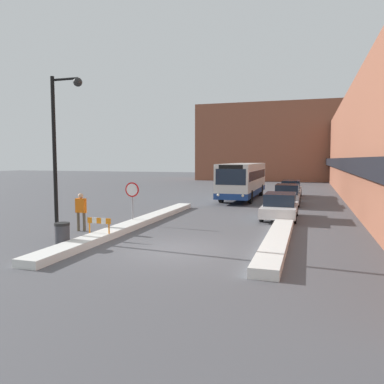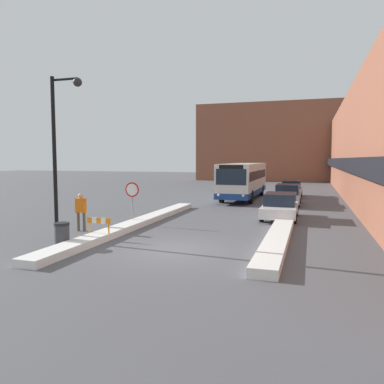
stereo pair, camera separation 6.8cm
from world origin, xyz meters
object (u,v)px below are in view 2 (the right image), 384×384
at_px(parked_car_front, 280,206).
at_px(trash_bin, 62,235).
at_px(parked_car_middle, 288,195).
at_px(parked_car_back, 292,189).
at_px(street_lamp, 60,141).
at_px(stop_sign, 132,194).
at_px(construction_barricade, 99,224).
at_px(pedestrian, 81,208).
at_px(city_bus, 244,180).

height_order(parked_car_front, trash_bin, parked_car_front).
xyz_separation_m(parked_car_middle, trash_bin, (-7.55, -16.63, -0.28)).
distance_m(parked_car_back, street_lamp, 23.45).
height_order(stop_sign, construction_barricade, stop_sign).
relative_size(street_lamp, construction_barricade, 6.15).
distance_m(parked_car_front, pedestrian, 10.95).
bearing_deg(pedestrian, parked_car_back, 64.20).
bearing_deg(city_bus, pedestrian, -106.26).
distance_m(city_bus, parked_car_middle, 5.00).
height_order(parked_car_middle, trash_bin, parked_car_middle).
bearing_deg(parked_car_back, pedestrian, -113.96).
distance_m(parked_car_front, parked_car_middle, 7.01).
bearing_deg(street_lamp, city_bus, 76.79).
bearing_deg(parked_car_front, parked_car_middle, 90.00).
height_order(parked_car_back, pedestrian, pedestrian).
relative_size(city_bus, street_lamp, 1.59).
bearing_deg(construction_barricade, city_bus, 80.58).
distance_m(city_bus, parked_car_front, 10.80).
bearing_deg(construction_barricade, trash_bin, -113.91).
xyz_separation_m(city_bus, parked_car_back, (3.86, 2.97, -0.91)).
distance_m(stop_sign, construction_barricade, 3.85).
bearing_deg(construction_barricade, parked_car_middle, 65.51).
xyz_separation_m(parked_car_front, construction_barricade, (-6.87, -8.06, -0.07)).
bearing_deg(pedestrian, construction_barricade, -39.89).
bearing_deg(pedestrian, parked_car_front, 35.31).
bearing_deg(city_bus, parked_car_back, 37.58).
height_order(parked_car_middle, parked_car_back, parked_car_middle).
bearing_deg(construction_barricade, parked_car_front, 49.59).
distance_m(parked_car_front, street_lamp, 12.45).
distance_m(parked_car_middle, pedestrian, 16.18).
relative_size(street_lamp, trash_bin, 7.12).
bearing_deg(parked_car_middle, construction_barricade, -114.49).
distance_m(street_lamp, pedestrian, 3.73).
relative_size(city_bus, parked_car_middle, 2.48).
xyz_separation_m(parked_car_front, parked_car_middle, (0.00, 7.01, 0.03)).
bearing_deg(parked_car_front, trash_bin, -128.15).
xyz_separation_m(parked_car_front, trash_bin, (-7.55, -9.62, -0.26)).
height_order(parked_car_back, street_lamp, street_lamp).
xyz_separation_m(stop_sign, pedestrian, (-1.56, -2.27, -0.52)).
height_order(parked_car_front, construction_barricade, parked_car_front).
bearing_deg(parked_car_front, parked_car_back, 90.00).
xyz_separation_m(parked_car_middle, construction_barricade, (-6.87, -15.07, -0.09)).
distance_m(trash_bin, construction_barricade, 1.71).
height_order(city_bus, parked_car_middle, city_bus).
xyz_separation_m(parked_car_back, construction_barricade, (-6.87, -21.08, -0.08)).
bearing_deg(street_lamp, stop_sign, 75.81).
bearing_deg(stop_sign, parked_car_middle, 57.75).
height_order(stop_sign, trash_bin, stop_sign).
distance_m(parked_car_front, trash_bin, 12.23).
bearing_deg(stop_sign, street_lamp, -104.19).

